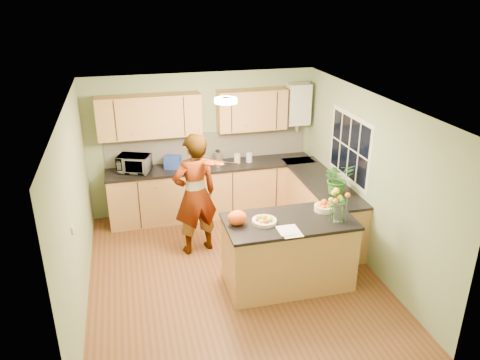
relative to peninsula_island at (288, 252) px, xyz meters
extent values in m
plane|color=brown|center=(-0.69, 0.41, -0.49)|extent=(4.50, 4.50, 0.00)
cube|color=white|center=(-0.69, 0.41, 2.01)|extent=(4.00, 4.50, 0.02)
cube|color=gray|center=(-0.69, 2.66, 0.76)|extent=(4.00, 0.02, 2.50)
cube|color=gray|center=(-0.69, -1.84, 0.76)|extent=(4.00, 0.02, 2.50)
cube|color=gray|center=(-2.69, 0.41, 0.76)|extent=(0.02, 4.50, 2.50)
cube|color=gray|center=(1.31, 0.41, 0.76)|extent=(0.02, 4.50, 2.50)
cube|color=#BD854B|center=(-0.59, 2.36, -0.04)|extent=(3.60, 0.60, 0.90)
cube|color=black|center=(-0.59, 2.35, 0.43)|extent=(3.64, 0.62, 0.04)
cube|color=#BD854B|center=(1.01, 1.26, -0.04)|extent=(0.60, 2.20, 0.90)
cube|color=black|center=(1.00, 1.26, 0.43)|extent=(0.62, 2.24, 0.04)
cube|color=beige|center=(-0.59, 2.65, 0.71)|extent=(3.60, 0.02, 0.52)
cube|color=#BD854B|center=(-1.59, 2.49, 1.36)|extent=(1.70, 0.34, 0.70)
cube|color=#BD854B|center=(0.16, 2.49, 1.36)|extent=(1.20, 0.34, 0.70)
cube|color=silver|center=(1.01, 2.50, 1.41)|extent=(0.40, 0.30, 0.72)
cylinder|color=silver|center=(1.01, 2.50, 1.01)|extent=(0.06, 0.06, 0.20)
cube|color=silver|center=(1.31, 1.01, 1.06)|extent=(0.01, 1.30, 1.05)
cube|color=black|center=(1.30, 1.01, 1.06)|extent=(0.01, 1.18, 0.92)
cube|color=silver|center=(-2.67, -0.19, 0.81)|extent=(0.02, 0.09, 0.09)
cylinder|color=#FFEABF|center=(-0.69, 0.71, 1.97)|extent=(0.30, 0.30, 0.06)
cylinder|color=silver|center=(-0.69, 0.71, 2.00)|extent=(0.10, 0.10, 0.02)
cube|color=#BD854B|center=(0.00, 0.00, -0.02)|extent=(1.68, 0.84, 0.94)
cube|color=black|center=(0.00, 0.00, 0.47)|extent=(1.72, 0.88, 0.04)
cylinder|color=beige|center=(-0.35, 0.00, 0.52)|extent=(0.32, 0.32, 0.05)
cylinder|color=beige|center=(0.55, 0.15, 0.53)|extent=(0.27, 0.27, 0.08)
cylinder|color=silver|center=(0.60, -0.18, 0.61)|extent=(0.12, 0.12, 0.23)
ellipsoid|color=#FF5715|center=(-0.70, 0.05, 0.59)|extent=(0.30, 0.27, 0.19)
cube|color=white|center=(-0.10, -0.30, 0.50)|extent=(0.24, 0.33, 0.01)
imported|color=#E9B28F|center=(-1.07, 1.18, 0.46)|extent=(0.79, 0.62, 1.90)
imported|color=silver|center=(-1.90, 2.39, 0.59)|extent=(0.61, 0.52, 0.29)
cube|color=#213B97|center=(-1.26, 2.39, 0.55)|extent=(0.32, 0.28, 0.22)
cylinder|color=silver|center=(-0.48, 2.38, 0.56)|extent=(0.17, 0.17, 0.23)
sphere|color=black|center=(-0.48, 2.38, 0.72)|extent=(0.08, 0.08, 0.08)
cylinder|color=beige|center=(-0.13, 2.37, 0.53)|extent=(0.13, 0.13, 0.17)
cylinder|color=silver|center=(0.09, 2.36, 0.53)|extent=(0.14, 0.14, 0.17)
imported|color=#2F7326|center=(1.01, 0.73, 0.69)|extent=(0.44, 0.39, 0.49)
camera|label=1|loc=(-1.97, -5.15, 3.36)|focal=35.00mm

